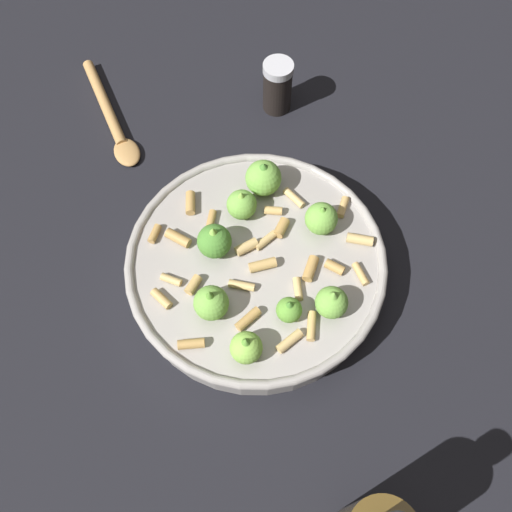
# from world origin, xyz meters

# --- Properties ---
(ground_plane) EXTENTS (2.40, 2.40, 0.00)m
(ground_plane) POSITION_xyz_m (0.00, 0.00, 0.00)
(ground_plane) COLOR black
(cooking_pan) EXTENTS (0.32, 0.32, 0.10)m
(cooking_pan) POSITION_xyz_m (0.00, 0.00, 0.03)
(cooking_pan) COLOR #9E9993
(cooking_pan) RESTS_ON ground
(pepper_shaker) EXTENTS (0.04, 0.04, 0.08)m
(pepper_shaker) POSITION_xyz_m (-0.20, 0.20, 0.04)
(pepper_shaker) COLOR black
(pepper_shaker) RESTS_ON ground
(wooden_spoon) EXTENTS (0.21, 0.08, 0.02)m
(wooden_spoon) POSITION_xyz_m (-0.33, -0.01, 0.01)
(wooden_spoon) COLOR #B2844C
(wooden_spoon) RESTS_ON ground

